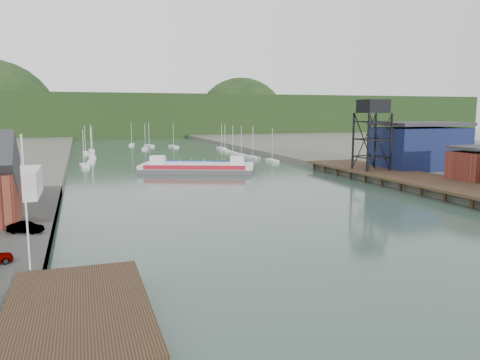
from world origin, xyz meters
TOP-DOWN VIEW (x-y plane):
  - ground at (0.00, 0.00)m, footprint 600.00×600.00m
  - west_stage at (-29.00, 0.00)m, footprint 10.00×18.00m
  - east_pier at (37.00, 45.00)m, footprint 14.00×70.00m
  - flagpole at (-33.00, 10.00)m, footprint 0.16×0.16m
  - lift_tower at (35.00, 58.00)m, footprint 6.50×6.50m
  - blue_shed at (50.00, 60.00)m, footprint 20.50×14.50m
  - marina_sailboats at (0.08, 138.46)m, footprint 57.71×92.65m
  - distant_hills at (-3.98, 301.35)m, footprint 500.00×120.00m
  - chain_ferry at (0.03, 83.20)m, footprint 30.94×21.36m
  - car_west_b at (-34.72, 24.00)m, footprint 4.16×2.76m

SIDE VIEW (x-z plane):
  - ground at x=0.00m, z-range 0.00..0.00m
  - marina_sailboats at x=0.08m, z-range -0.10..0.80m
  - west_stage at x=-29.00m, z-range 0.00..1.80m
  - chain_ferry at x=0.03m, z-range -0.88..3.25m
  - east_pier at x=37.00m, z-range 0.67..3.12m
  - car_west_b at x=-34.72m, z-range 1.60..2.90m
  - blue_shed at x=50.00m, z-range 1.41..12.71m
  - flagpole at x=-33.00m, z-range 1.60..13.60m
  - distant_hills at x=-3.98m, z-range -29.62..50.38m
  - lift_tower at x=35.00m, z-range 7.65..23.65m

